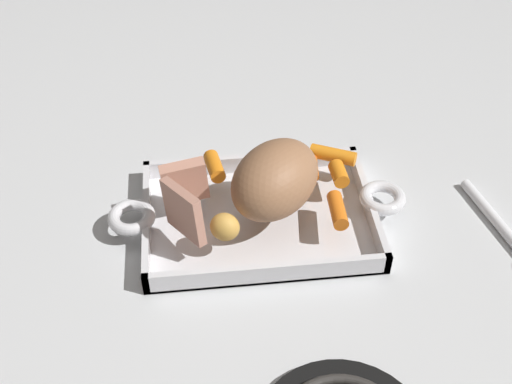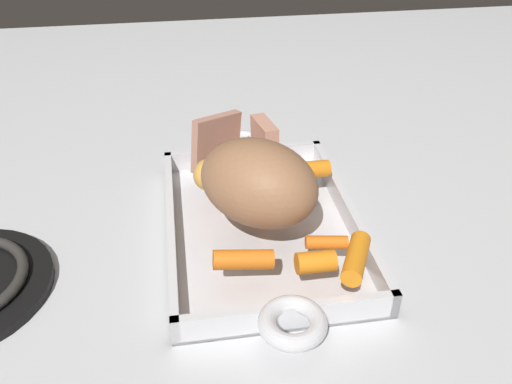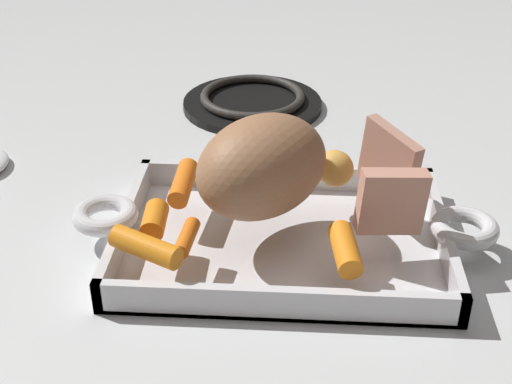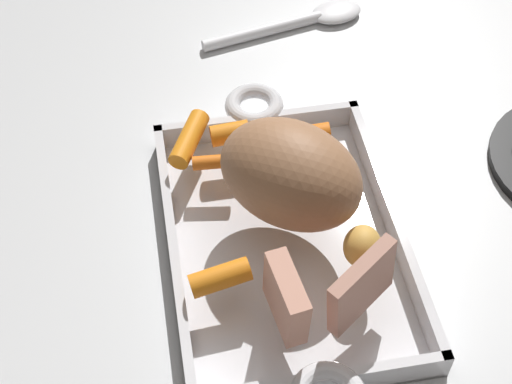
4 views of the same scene
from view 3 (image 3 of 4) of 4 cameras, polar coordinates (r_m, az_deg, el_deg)
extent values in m
plane|color=silver|center=(0.74, 2.10, -4.38)|extent=(1.93, 1.93, 0.00)
cube|color=silver|center=(0.73, 2.11, -4.09)|extent=(0.33, 0.23, 0.01)
cube|color=silver|center=(0.82, 2.37, 1.11)|extent=(0.33, 0.01, 0.03)
cube|color=silver|center=(0.64, 1.81, -8.99)|extent=(0.33, 0.01, 0.03)
cube|color=silver|center=(0.74, 14.79, -3.63)|extent=(0.01, 0.23, 0.03)
cube|color=silver|center=(0.75, -10.44, -2.80)|extent=(0.01, 0.23, 0.03)
torus|color=silver|center=(0.74, 16.44, -2.76)|extent=(0.07, 0.07, 0.02)
torus|color=silver|center=(0.74, -12.03, -1.84)|extent=(0.07, 0.07, 0.02)
ellipsoid|color=#976746|center=(0.69, 0.51, 2.09)|extent=(0.18, 0.18, 0.10)
cube|color=tan|center=(0.68, 10.84, -0.77)|extent=(0.07, 0.03, 0.07)
cube|color=tan|center=(0.74, 10.64, 2.29)|extent=(0.06, 0.08, 0.08)
cylinder|color=orange|center=(0.67, -5.58, -3.66)|extent=(0.02, 0.05, 0.02)
cylinder|color=orange|center=(0.75, -5.88, 0.73)|extent=(0.02, 0.07, 0.03)
cylinder|color=orange|center=(0.65, 7.20, -4.59)|extent=(0.03, 0.06, 0.03)
cylinder|color=orange|center=(0.69, -8.17, -2.25)|extent=(0.02, 0.04, 0.03)
cylinder|color=orange|center=(0.65, -8.87, -4.39)|extent=(0.07, 0.05, 0.02)
ellipsoid|color=gold|center=(0.76, 6.35, 1.90)|extent=(0.05, 0.05, 0.04)
cylinder|color=black|center=(1.04, -0.29, 7.10)|extent=(0.20, 0.20, 0.01)
torus|color=#2D2B28|center=(1.03, -0.29, 7.70)|extent=(0.15, 0.15, 0.01)
camera|label=1|loc=(1.32, 8.89, 43.04)|focal=47.11mm
camera|label=2|loc=(0.87, -38.13, 24.79)|focal=36.97mm
camera|label=4|loc=(0.69, 58.35, 37.43)|focal=53.51mm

